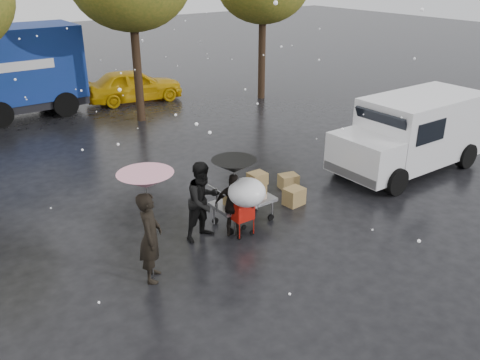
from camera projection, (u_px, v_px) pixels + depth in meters
ground at (236, 246)px, 11.29m from camera, size 90.00×90.00×0.00m
person_pink at (150, 237)px, 9.79m from camera, size 0.75×0.82×1.88m
person_middle at (203, 201)px, 11.30m from camera, size 1.00×0.83×1.84m
person_black at (234, 205)px, 11.44m from camera, size 0.89×0.89×1.52m
umbrella_pink at (146, 181)px, 9.32m from camera, size 1.06×1.06×2.29m
umbrella_black at (234, 166)px, 11.06m from camera, size 1.00×1.00×1.87m
vendor_cart at (246, 194)px, 12.07m from camera, size 1.52×0.80×1.27m
shopping_cart at (246, 195)px, 11.22m from camera, size 0.84×0.84×1.46m
white_van at (412, 132)px, 15.00m from camera, size 4.91×2.18×2.20m
box_ground_near at (294, 196)px, 13.12m from camera, size 0.54×0.45×0.45m
box_ground_far at (288, 181)px, 14.08m from camera, size 0.58×0.49×0.39m
yellow_taxi at (134, 85)px, 22.44m from camera, size 4.43×2.34×1.44m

